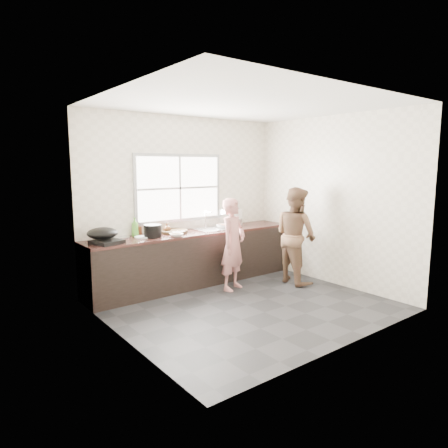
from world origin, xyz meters
TOP-DOWN VIEW (x-y plane):
  - floor at (0.00, 0.00)m, footprint 3.60×3.20m
  - ceiling at (0.00, 0.00)m, footprint 3.60×3.20m
  - wall_back at (0.00, 1.60)m, footprint 3.60×0.01m
  - wall_left at (-1.80, 0.00)m, footprint 0.01×3.20m
  - wall_right at (1.80, 0.00)m, footprint 0.01×3.20m
  - wall_front at (0.00, -1.60)m, footprint 3.60×0.01m
  - cabinet at (0.00, 1.29)m, footprint 3.60×0.62m
  - countertop at (0.00, 1.29)m, footprint 3.60×0.64m
  - sink at (0.35, 1.29)m, footprint 0.55×0.45m
  - faucet at (0.35, 1.49)m, footprint 0.02×0.02m
  - window_frame at (-0.10, 1.59)m, footprint 1.60×0.05m
  - window_glazing at (-0.10, 1.57)m, footprint 1.50×0.01m
  - woman at (0.31, 0.69)m, footprint 0.57×0.47m
  - person_side at (1.35, 0.36)m, footprint 0.69×0.84m
  - cutting_board at (-0.33, 1.41)m, footprint 0.49×0.49m
  - cleaver at (-0.35, 1.22)m, footprint 0.20×0.11m
  - bowl_mince at (-0.47, 1.08)m, footprint 0.23×0.23m
  - bowl_crabs at (0.57, 1.29)m, footprint 0.22×0.22m
  - bowl_held at (0.65, 1.08)m, footprint 0.27×0.27m
  - black_pot at (-0.77, 1.26)m, footprint 0.34×0.34m
  - plate_food at (-0.91, 1.31)m, footprint 0.27×0.27m
  - bottle_green at (-0.93, 1.50)m, footprint 0.11×0.11m
  - bottle_brown_tall at (-0.88, 1.52)m, footprint 0.09×0.09m
  - bottle_brown_short at (-0.42, 1.44)m, footprint 0.13×0.13m
  - glass_jar at (-0.76, 1.32)m, footprint 0.09×0.09m
  - burner at (-1.50, 1.18)m, footprint 0.44×0.44m
  - wok at (-1.53, 1.26)m, footprint 0.55×0.55m
  - dish_rack at (0.91, 1.52)m, footprint 0.44×0.37m
  - pot_lid_left at (-1.43, 1.26)m, footprint 0.30×0.30m
  - pot_lid_right at (-1.16, 1.52)m, footprint 0.30×0.30m

SIDE VIEW (x-z plane):
  - floor at x=0.00m, z-range -0.01..0.00m
  - cabinet at x=0.00m, z-range 0.00..0.82m
  - woman at x=0.31m, z-range 0.00..1.33m
  - person_side at x=1.35m, z-range 0.00..1.57m
  - countertop at x=0.00m, z-range 0.82..0.86m
  - sink at x=0.35m, z-range 0.85..0.88m
  - pot_lid_right at x=-1.16m, z-range 0.86..0.87m
  - pot_lid_left at x=-1.43m, z-range 0.86..0.87m
  - plate_food at x=-0.91m, z-range 0.86..0.88m
  - cutting_board at x=-0.33m, z-range 0.86..0.90m
  - bowl_mince at x=-0.47m, z-range 0.86..0.91m
  - burner at x=-1.50m, z-range 0.86..0.91m
  - bowl_crabs at x=0.57m, z-range 0.86..0.92m
  - bowl_held at x=0.65m, z-range 0.86..0.92m
  - cleaver at x=-0.35m, z-range 0.90..0.91m
  - glass_jar at x=-0.76m, z-range 0.86..0.96m
  - bottle_brown_short at x=-0.42m, z-range 0.86..1.01m
  - black_pot at x=-0.77m, z-range 0.86..1.05m
  - bottle_brown_tall at x=-0.88m, z-range 0.86..1.05m
  - wok at x=-1.53m, z-range 0.92..1.08m
  - bottle_green at x=-0.93m, z-range 0.86..1.14m
  - dish_rack at x=0.91m, z-range 0.86..1.14m
  - faucet at x=0.35m, z-range 0.86..1.16m
  - wall_back at x=0.00m, z-range 0.00..2.70m
  - wall_left at x=-1.80m, z-range 0.00..2.70m
  - wall_right at x=1.80m, z-range 0.00..2.70m
  - wall_front at x=0.00m, z-range 0.00..2.70m
  - window_glazing at x=-0.10m, z-range 1.05..2.05m
  - window_frame at x=-0.10m, z-range 1.00..2.10m
  - ceiling at x=0.00m, z-range 2.70..2.71m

